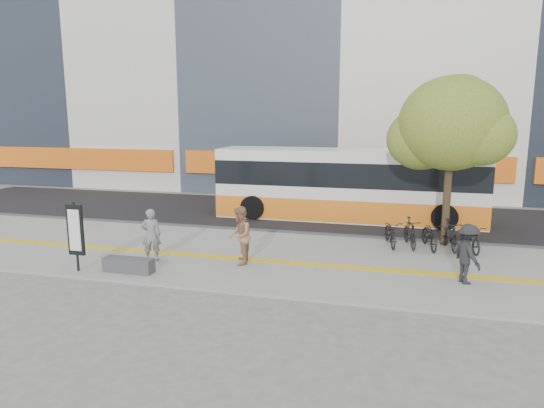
% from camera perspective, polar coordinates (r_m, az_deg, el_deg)
% --- Properties ---
extents(ground, '(120.00, 120.00, 0.00)m').
position_cam_1_polar(ground, '(15.70, -6.07, -7.71)').
color(ground, '#61615D').
rests_on(ground, ground).
extents(sidewalk, '(40.00, 7.00, 0.08)m').
position_cam_1_polar(sidewalk, '(17.03, -4.29, -6.07)').
color(sidewalk, gray).
rests_on(sidewalk, ground).
extents(tactile_strip, '(40.00, 0.45, 0.01)m').
position_cam_1_polar(tactile_strip, '(16.57, -4.85, -6.39)').
color(tactile_strip, yellow).
rests_on(tactile_strip, sidewalk).
extents(street, '(40.00, 8.00, 0.06)m').
position_cam_1_polar(street, '(24.04, 1.48, -1.13)').
color(street, black).
rests_on(street, ground).
extents(curb, '(40.00, 0.25, 0.14)m').
position_cam_1_polar(curb, '(20.25, -1.09, -3.25)').
color(curb, '#333336').
rests_on(curb, ground).
extents(bench, '(1.60, 0.45, 0.45)m').
position_cam_1_polar(bench, '(15.69, -16.66, -6.96)').
color(bench, '#333336').
rests_on(bench, sidewalk).
extents(signboard, '(0.55, 0.10, 2.20)m').
position_cam_1_polar(signboard, '(16.05, -22.33, -2.98)').
color(signboard, black).
rests_on(signboard, sidewalk).
extents(street_tree, '(4.40, 3.80, 6.31)m').
position_cam_1_polar(street_tree, '(18.84, 20.49, 8.72)').
color(street_tree, '#332417').
rests_on(street_tree, sidewalk).
extents(bus, '(12.21, 2.90, 3.25)m').
position_cam_1_polar(bus, '(22.78, 8.94, 2.07)').
color(bus, silver).
rests_on(bus, street).
extents(bicycle_row, '(3.79, 1.95, 1.08)m').
position_cam_1_polar(bicycle_row, '(18.49, 18.25, -3.49)').
color(bicycle_row, black).
rests_on(bicycle_row, sidewalk).
extents(seated_woman, '(0.76, 0.63, 1.77)m').
position_cam_1_polar(seated_woman, '(16.53, -14.17, -3.55)').
color(seated_woman, black).
rests_on(seated_woman, sidewalk).
extents(pedestrian_tan, '(0.91, 1.07, 1.92)m').
position_cam_1_polar(pedestrian_tan, '(15.67, -3.85, -3.75)').
color(pedestrian_tan, '#AA7251').
rests_on(pedestrian_tan, sidewalk).
extents(pedestrian_dark, '(1.06, 1.30, 1.76)m').
position_cam_1_polar(pedestrian_dark, '(15.00, 22.21, -5.50)').
color(pedestrian_dark, black).
rests_on(pedestrian_dark, sidewalk).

